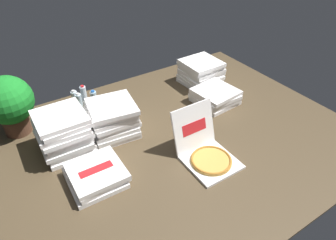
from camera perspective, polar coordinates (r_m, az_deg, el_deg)
The scene contains 12 objects.
ground_plane at distance 2.66m, azimuth 0.58°, elevation -3.90°, with size 3.20×2.40×0.02m, color #4C3D28.
open_pizza_box at distance 2.45m, azimuth 7.28°, elevation -6.00°, with size 0.39×0.50×0.39m.
pizza_stack_center_far at distance 2.68m, azimuth -10.58°, elevation 0.24°, with size 0.45×0.46×0.31m.
pizza_stack_left_far at distance 3.13m, azimuth 8.91°, elevation 4.47°, with size 0.43×0.43×0.15m.
pizza_stack_center_near at distance 2.33m, azimuth -13.48°, elevation -10.11°, with size 0.41×0.41×0.12m.
pizza_stack_right_near at distance 3.45m, azimuth 6.24°, elevation 9.04°, with size 0.43×0.42×0.27m.
pizza_stack_left_mid at distance 2.60m, azimuth -19.19°, elevation -2.30°, with size 0.42×0.42×0.35m.
water_bottle_0 at distance 3.08m, azimuth -13.81°, elevation 3.70°, with size 0.06×0.06×0.21m.
water_bottle_1 at distance 3.13m, azimuth -17.17°, elevation 3.66°, with size 0.06×0.06×0.21m.
water_bottle_2 at distance 3.07m, azimuth -16.44°, elevation 3.14°, with size 0.06×0.06×0.21m.
water_bottle_3 at distance 3.19m, azimuth -15.66°, elevation 4.60°, with size 0.06×0.06×0.21m.
potted_plant at distance 2.90m, azimuth -27.96°, elevation 2.92°, with size 0.42×0.42×0.55m.
Camera 1 is at (-1.12, -1.68, 1.72)m, focal length 32.15 mm.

